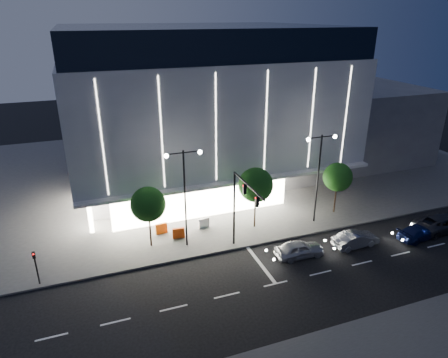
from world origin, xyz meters
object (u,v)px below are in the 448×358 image
car_lead (299,249)px  barrier_d (204,223)px  traffic_mast (241,201)px  tree_mid (256,187)px  ped_signal_far (36,264)px  car_third (419,232)px  street_lamp_east (319,166)px  car_second (356,239)px  barrier_c (179,233)px  street_lamp_west (185,185)px  barrier_a (161,228)px  tree_right (338,178)px  tree_left (148,206)px  car_fourth (441,223)px

car_lead → barrier_d: size_ratio=3.87×
traffic_mast → tree_mid: traffic_mast is taller
ped_signal_far → car_third: ped_signal_far is taller
traffic_mast → street_lamp_east: street_lamp_east is taller
car_third → barrier_d: 19.90m
car_second → barrier_c: car_second is taller
street_lamp_east → barrier_d: street_lamp_east is taller
street_lamp_west → barrier_d: street_lamp_west is taller
car_lead → barrier_a: bearing=55.6°
tree_mid → car_third: (13.35, -6.99, -3.68)m
tree_right → street_lamp_west: bearing=-176.4°
traffic_mast → ped_signal_far: (-16.00, 1.16, -3.14)m
ped_signal_far → car_lead: (20.56, -3.32, -1.16)m
street_lamp_west → barrier_a: (-1.69, 2.82, -5.31)m
street_lamp_east → tree_mid: bearing=170.3°
tree_mid → barrier_c: bearing=176.9°
barrier_a → barrier_c: size_ratio=1.00×
barrier_a → street_lamp_east: bearing=-16.2°
tree_left → barrier_d: (5.32, 1.44, -3.38)m
car_fourth → ped_signal_far: bearing=82.7°
car_lead → barrier_d: (-6.21, 7.29, -0.08)m
street_lamp_west → car_third: size_ratio=2.01×
car_lead → barrier_a: (-10.25, 7.64, -0.08)m
car_third → barrier_a: size_ratio=4.08×
ped_signal_far → barrier_c: bearing=14.1°
barrier_a → ped_signal_far: bearing=-162.6°
tree_mid → car_fourth: size_ratio=1.14×
barrier_c → car_third: bearing=-12.8°
barrier_a → barrier_d: bearing=-10.4°
ped_signal_far → barrier_c: 12.04m
traffic_mast → street_lamp_east: 9.43m
tree_left → tree_mid: bearing=0.0°
car_fourth → barrier_a: (-25.19, 8.31, -0.10)m
tree_left → car_third: 24.61m
street_lamp_east → street_lamp_west: bearing=180.0°
street_lamp_west → car_second: street_lamp_west is taller
barrier_d → car_third: bearing=-35.7°
traffic_mast → car_lead: traffic_mast is taller
street_lamp_west → barrier_a: street_lamp_west is taller
traffic_mast → barrier_d: bearing=107.8°
barrier_c → street_lamp_west: bearing=-68.0°
tree_right → tree_left: bearing=180.0°
street_lamp_west → street_lamp_east: (13.00, 0.00, 0.00)m
street_lamp_west → tree_right: bearing=3.6°
tree_mid → barrier_d: tree_mid is taller
car_third → barrier_a: bearing=61.4°
car_second → barrier_d: size_ratio=3.89×
ped_signal_far → barrier_d: ped_signal_far is taller
car_second → traffic_mast: bearing=74.0°
tree_right → car_second: tree_right is taller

